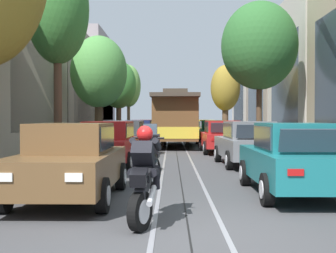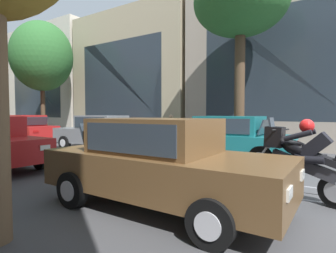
# 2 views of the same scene
# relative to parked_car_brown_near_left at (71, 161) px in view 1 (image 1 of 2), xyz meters

# --- Properties ---
(ground_plane) EXTENTS (160.00, 160.00, 0.00)m
(ground_plane) POSITION_rel_parked_car_brown_near_left_xyz_m (2.34, 16.31, -0.80)
(ground_plane) COLOR #424244
(trolley_track_rails) EXTENTS (1.14, 55.61, 0.01)m
(trolley_track_rails) POSITION_rel_parked_car_brown_near_left_xyz_m (2.34, 19.07, -0.79)
(trolley_track_rails) COLOR gray
(trolley_track_rails) RESTS_ON ground
(building_facade_left) EXTENTS (5.28, 47.31, 10.21)m
(building_facade_left) POSITION_rel_parked_car_brown_near_left_xyz_m (-6.81, 20.80, 3.66)
(building_facade_left) COLOR gray
(building_facade_left) RESTS_ON ground
(building_facade_right) EXTENTS (5.95, 47.31, 9.08)m
(building_facade_right) POSITION_rel_parked_car_brown_near_left_xyz_m (11.85, 17.96, 3.45)
(building_facade_right) COLOR gray
(building_facade_right) RESTS_ON ground
(parked_car_brown_near_left) EXTENTS (2.02, 4.37, 1.58)m
(parked_car_brown_near_left) POSITION_rel_parked_car_brown_near_left_xyz_m (0.00, 0.00, 0.00)
(parked_car_brown_near_left) COLOR brown
(parked_car_brown_near_left) RESTS_ON ground
(parked_car_red_second_left) EXTENTS (2.13, 4.42, 1.58)m
(parked_car_red_second_left) POSITION_rel_parked_car_brown_near_left_xyz_m (-0.10, 6.26, 0.00)
(parked_car_red_second_left) COLOR red
(parked_car_red_second_left) RESTS_ON ground
(parked_car_silver_mid_left) EXTENTS (2.14, 4.42, 1.58)m
(parked_car_silver_mid_left) POSITION_rel_parked_car_brown_near_left_xyz_m (-0.12, 12.71, 0.00)
(parked_car_silver_mid_left) COLOR #B7B7BC
(parked_car_silver_mid_left) RESTS_ON ground
(parked_car_navy_fourth_left) EXTENTS (2.09, 4.40, 1.58)m
(parked_car_navy_fourth_left) POSITION_rel_parked_car_brown_near_left_xyz_m (0.11, 18.30, 0.00)
(parked_car_navy_fourth_left) COLOR #19234C
(parked_car_navy_fourth_left) RESTS_ON ground
(parked_car_maroon_fifth_left) EXTENTS (2.15, 4.42, 1.58)m
(parked_car_maroon_fifth_left) POSITION_rel_parked_car_brown_near_left_xyz_m (-0.08, 24.07, 0.00)
(parked_car_maroon_fifth_left) COLOR maroon
(parked_car_maroon_fifth_left) RESTS_ON ground
(parked_car_brown_sixth_left) EXTENTS (2.00, 4.36, 1.58)m
(parked_car_brown_sixth_left) POSITION_rel_parked_car_brown_near_left_xyz_m (0.12, 30.32, 0.00)
(parked_car_brown_sixth_left) COLOR brown
(parked_car_brown_sixth_left) RESTS_ON ground
(parked_car_teal_near_right) EXTENTS (2.02, 4.37, 1.58)m
(parked_car_teal_near_right) POSITION_rel_parked_car_brown_near_left_xyz_m (4.81, 0.60, 0.00)
(parked_car_teal_near_right) COLOR #196B70
(parked_car_teal_near_right) RESTS_ON ground
(parked_car_grey_second_right) EXTENTS (2.12, 4.41, 1.58)m
(parked_car_grey_second_right) POSITION_rel_parked_car_brown_near_left_xyz_m (4.81, 6.72, 0.00)
(parked_car_grey_second_right) COLOR slate
(parked_car_grey_second_right) RESTS_ON ground
(parked_car_red_mid_right) EXTENTS (2.03, 4.37, 1.58)m
(parked_car_red_mid_right) POSITION_rel_parked_car_brown_near_left_xyz_m (4.54, 12.69, 0.00)
(parked_car_red_mid_right) COLOR red
(parked_car_red_mid_right) RESTS_ON ground
(parked_car_green_fourth_right) EXTENTS (2.00, 4.36, 1.58)m
(parked_car_green_fourth_right) POSITION_rel_parked_car_brown_near_left_xyz_m (4.72, 19.37, 0.00)
(parked_car_green_fourth_right) COLOR #1E6038
(parked_car_green_fourth_right) RESTS_ON ground
(parked_car_yellow_fifth_right) EXTENTS (2.14, 4.42, 1.58)m
(parked_car_yellow_fifth_right) POSITION_rel_parked_car_brown_near_left_xyz_m (4.64, 25.79, 0.00)
(parked_car_yellow_fifth_right) COLOR gold
(parked_car_yellow_fifth_right) RESTS_ON ground
(parked_car_brown_sixth_right) EXTENTS (2.08, 4.39, 1.58)m
(parked_car_brown_sixth_right) POSITION_rel_parked_car_brown_near_left_xyz_m (4.65, 31.96, 0.00)
(parked_car_brown_sixth_right) COLOR brown
(parked_car_brown_sixth_right) RESTS_ON ground
(street_tree_kerb_left_second) EXTENTS (2.39, 2.45, 7.97)m
(street_tree_kerb_left_second) POSITION_rel_parked_car_brown_near_left_xyz_m (-2.24, 7.84, 5.00)
(street_tree_kerb_left_second) COLOR brown
(street_tree_kerb_left_second) RESTS_ON ground
(street_tree_kerb_left_mid) EXTENTS (3.36, 3.55, 6.60)m
(street_tree_kerb_left_mid) POSITION_rel_parked_car_brown_near_left_xyz_m (-2.22, 17.48, 3.62)
(street_tree_kerb_left_mid) COLOR #4C3826
(street_tree_kerb_left_mid) RESTS_ON ground
(street_tree_kerb_left_fourth) EXTENTS (2.70, 2.39, 6.15)m
(street_tree_kerb_left_fourth) POSITION_rel_parked_car_brown_near_left_xyz_m (-1.97, 25.41, 3.44)
(street_tree_kerb_left_fourth) COLOR #4C3826
(street_tree_kerb_left_fourth) RESTS_ON ground
(street_tree_kerb_left_far) EXTENTS (2.31, 2.53, 6.75)m
(street_tree_kerb_left_far) POSITION_rel_parked_car_brown_near_left_xyz_m (-1.95, 33.17, 3.92)
(street_tree_kerb_left_far) COLOR brown
(street_tree_kerb_left_far) RESTS_ON ground
(street_tree_kerb_right_second) EXTENTS (3.94, 3.98, 7.75)m
(street_tree_kerb_right_second) POSITION_rel_parked_car_brown_near_left_xyz_m (6.65, 14.12, 4.65)
(street_tree_kerb_right_second) COLOR #4C3826
(street_tree_kerb_right_second) RESTS_ON ground
(street_tree_kerb_right_mid) EXTENTS (2.36, 2.45, 6.00)m
(street_tree_kerb_right_mid) POSITION_rel_parked_car_brown_near_left_xyz_m (6.45, 27.03, 3.26)
(street_tree_kerb_right_mid) COLOR brown
(street_tree_kerb_right_mid) RESTS_ON ground
(cable_car_trolley) EXTENTS (2.70, 9.16, 3.28)m
(cable_car_trolley) POSITION_rel_parked_car_brown_near_left_xyz_m (2.34, 17.42, 0.86)
(cable_car_trolley) COLOR brown
(cable_car_trolley) RESTS_ON ground
(motorcycle_with_rider) EXTENTS (0.56, 1.92, 1.59)m
(motorcycle_with_rider) POSITION_rel_parked_car_brown_near_left_xyz_m (1.67, -2.08, 0.04)
(motorcycle_with_rider) COLOR black
(motorcycle_with_rider) RESTS_ON ground
(fire_hydrant) EXTENTS (0.40, 0.22, 0.84)m
(fire_hydrant) POSITION_rel_parked_car_brown_near_left_xyz_m (-1.59, 2.56, -0.38)
(fire_hydrant) COLOR #B2B2B7
(fire_hydrant) RESTS_ON ground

